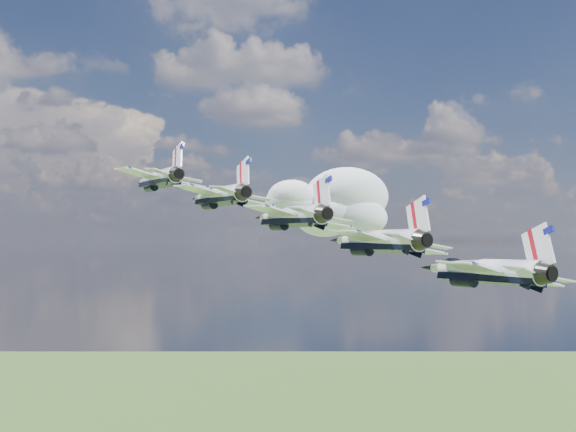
{
  "coord_description": "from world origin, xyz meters",
  "views": [
    {
      "loc": [
        -22.05,
        -82.05,
        153.55
      ],
      "look_at": [
        -4.92,
        -3.79,
        156.32
      ],
      "focal_mm": 45.0,
      "sensor_mm": 36.0,
      "label": 1
    }
  ],
  "objects": [
    {
      "name": "cloud_far",
      "position": [
        58.87,
        209.39,
        167.94
      ],
      "size": [
        63.23,
        49.68,
        24.84
      ],
      "primitive_type": "ellipsoid",
      "color": "white"
    },
    {
      "name": "jet_3",
      "position": [
        1.96,
        -12.84,
        153.61
      ],
      "size": [
        16.49,
        19.61,
        7.14
      ],
      "primitive_type": null,
      "rotation": [
        0.0,
        0.2,
        0.3
      ],
      "color": "white"
    },
    {
      "name": "jet_1",
      "position": [
        -11.79,
        5.27,
        159.03
      ],
      "size": [
        16.49,
        19.61,
        7.14
      ],
      "primitive_type": null,
      "rotation": [
        0.0,
        0.2,
        0.3
      ],
      "color": "white"
    },
    {
      "name": "jet_4",
      "position": [
        8.84,
        -21.9,
        150.89
      ],
      "size": [
        16.49,
        19.61,
        7.14
      ],
      "primitive_type": null,
      "rotation": [
        0.0,
        0.2,
        0.3
      ],
      "color": "silver"
    },
    {
      "name": "jet_2",
      "position": [
        -4.92,
        -3.79,
        156.32
      ],
      "size": [
        16.49,
        19.61,
        7.14
      ],
      "primitive_type": null,
      "rotation": [
        0.0,
        0.2,
        0.3
      ],
      "color": "white"
    },
    {
      "name": "jet_0",
      "position": [
        -18.67,
        14.32,
        161.74
      ],
      "size": [
        16.49,
        19.61,
        7.14
      ],
      "primitive_type": null,
      "rotation": [
        0.0,
        0.2,
        0.3
      ],
      "color": "white"
    }
  ]
}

